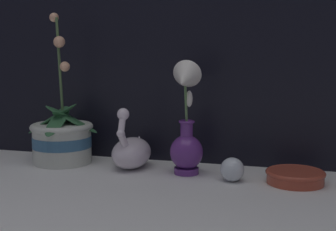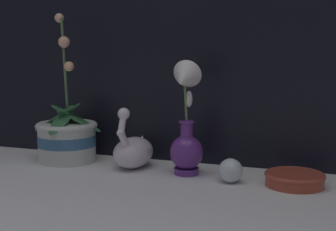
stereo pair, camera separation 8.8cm
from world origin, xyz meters
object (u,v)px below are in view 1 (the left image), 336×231
swan_figurine (132,151)px  amber_dish (295,176)px  orchid_potted_plant (62,138)px  blue_vase (186,129)px  glass_sphere (232,169)px

swan_figurine → amber_dish: bearing=-4.6°
orchid_potted_plant → swan_figurine: size_ratio=2.40×
amber_dish → swan_figurine: bearing=175.4°
swan_figurine → blue_vase: blue_vase is taller
glass_sphere → amber_dish: size_ratio=0.42×
swan_figurine → amber_dish: swan_figurine is taller
blue_vase → glass_sphere: (0.13, -0.03, -0.09)m
orchid_potted_plant → amber_dish: orchid_potted_plant is taller
amber_dish → orchid_potted_plant: bearing=176.5°
orchid_potted_plant → blue_vase: 0.40m
orchid_potted_plant → glass_sphere: size_ratio=7.11×
swan_figurine → glass_sphere: size_ratio=2.97×
amber_dish → glass_sphere: bearing=-170.9°
blue_vase → glass_sphere: bearing=-14.2°
swan_figurine → amber_dish: size_ratio=1.24×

